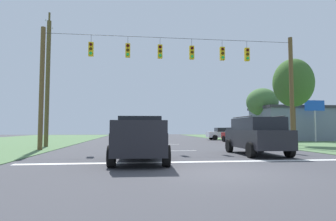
{
  "coord_description": "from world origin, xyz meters",
  "views": [
    {
      "loc": [
        -2.77,
        -8.84,
        1.41
      ],
      "look_at": [
        -0.34,
        10.87,
        2.7
      ],
      "focal_mm": 29.92,
      "sensor_mm": 36.0,
      "label": 1
    }
  ],
  "objects_px": {
    "distant_car_oncoming": "(224,134)",
    "distant_car_far_parked": "(238,135)",
    "pickup_truck": "(140,139)",
    "roadside_store": "(294,123)",
    "suv_black": "(256,135)",
    "distant_car_crossing_white": "(146,134)",
    "utility_pole_far_right": "(48,81)",
    "overhead_signal_span": "(174,81)",
    "tree_roadside_far_right": "(293,83)",
    "tree_roadside_right": "(262,102)"
  },
  "relations": [
    {
      "from": "utility_pole_far_right",
      "to": "suv_black",
      "type": "bearing_deg",
      "value": -30.99
    },
    {
      "from": "distant_car_crossing_white",
      "to": "distant_car_oncoming",
      "type": "height_order",
      "value": "same"
    },
    {
      "from": "utility_pole_far_right",
      "to": "tree_roadside_right",
      "type": "xyz_separation_m",
      "value": [
        21.97,
        9.39,
        -0.5
      ]
    },
    {
      "from": "suv_black",
      "to": "utility_pole_far_right",
      "type": "relative_size",
      "value": 0.46
    },
    {
      "from": "utility_pole_far_right",
      "to": "overhead_signal_span",
      "type": "bearing_deg",
      "value": -19.48
    },
    {
      "from": "pickup_truck",
      "to": "roadside_store",
      "type": "relative_size",
      "value": 0.6
    },
    {
      "from": "utility_pole_far_right",
      "to": "roadside_store",
      "type": "distance_m",
      "value": 27.56
    },
    {
      "from": "suv_black",
      "to": "roadside_store",
      "type": "distance_m",
      "value": 21.22
    },
    {
      "from": "distant_car_far_parked",
      "to": "tree_roadside_far_right",
      "type": "height_order",
      "value": "tree_roadside_far_right"
    },
    {
      "from": "distant_car_crossing_white",
      "to": "distant_car_oncoming",
      "type": "distance_m",
      "value": 9.84
    },
    {
      "from": "distant_car_oncoming",
      "to": "utility_pole_far_right",
      "type": "bearing_deg",
      "value": -147.08
    },
    {
      "from": "distant_car_oncoming",
      "to": "distant_car_far_parked",
      "type": "distance_m",
      "value": 6.42
    },
    {
      "from": "utility_pole_far_right",
      "to": "tree_roadside_far_right",
      "type": "xyz_separation_m",
      "value": [
        19.97,
        -0.54,
        0.18
      ]
    },
    {
      "from": "utility_pole_far_right",
      "to": "distant_car_far_parked",
      "type": "bearing_deg",
      "value": 16.84
    },
    {
      "from": "suv_black",
      "to": "distant_car_oncoming",
      "type": "distance_m",
      "value": 20.12
    },
    {
      "from": "distant_car_oncoming",
      "to": "roadside_store",
      "type": "xyz_separation_m",
      "value": [
        7.91,
        -2.5,
        1.24
      ]
    },
    {
      "from": "pickup_truck",
      "to": "roadside_store",
      "type": "xyz_separation_m",
      "value": [
        18.92,
        19.23,
        1.06
      ]
    },
    {
      "from": "distant_car_crossing_white",
      "to": "distant_car_far_parked",
      "type": "relative_size",
      "value": 0.98
    },
    {
      "from": "overhead_signal_span",
      "to": "distant_car_crossing_white",
      "type": "relative_size",
      "value": 4.06
    },
    {
      "from": "tree_roadside_right",
      "to": "utility_pole_far_right",
      "type": "bearing_deg",
      "value": -156.85
    },
    {
      "from": "suv_black",
      "to": "distant_car_oncoming",
      "type": "relative_size",
      "value": 1.12
    },
    {
      "from": "suv_black",
      "to": "utility_pole_far_right",
      "type": "height_order",
      "value": "utility_pole_far_right"
    },
    {
      "from": "distant_car_far_parked",
      "to": "utility_pole_far_right",
      "type": "distance_m",
      "value": 18.54
    },
    {
      "from": "pickup_truck",
      "to": "utility_pole_far_right",
      "type": "relative_size",
      "value": 0.52
    },
    {
      "from": "distant_car_oncoming",
      "to": "utility_pole_far_right",
      "type": "relative_size",
      "value": 0.41
    },
    {
      "from": "utility_pole_far_right",
      "to": "roadside_store",
      "type": "height_order",
      "value": "utility_pole_far_right"
    },
    {
      "from": "overhead_signal_span",
      "to": "distant_car_far_parked",
      "type": "distance_m",
      "value": 12.27
    },
    {
      "from": "utility_pole_far_right",
      "to": "roadside_store",
      "type": "relative_size",
      "value": 1.15
    },
    {
      "from": "pickup_truck",
      "to": "utility_pole_far_right",
      "type": "height_order",
      "value": "utility_pole_far_right"
    },
    {
      "from": "suv_black",
      "to": "tree_roadside_far_right",
      "type": "distance_m",
      "value": 10.85
    },
    {
      "from": "tree_roadside_right",
      "to": "distant_car_oncoming",
      "type": "bearing_deg",
      "value": 151.31
    },
    {
      "from": "distant_car_far_parked",
      "to": "distant_car_crossing_white",
      "type": "bearing_deg",
      "value": 148.2
    },
    {
      "from": "distant_car_oncoming",
      "to": "pickup_truck",
      "type": "bearing_deg",
      "value": -116.87
    },
    {
      "from": "distant_car_oncoming",
      "to": "roadside_store",
      "type": "relative_size",
      "value": 0.47
    },
    {
      "from": "utility_pole_far_right",
      "to": "roadside_store",
      "type": "xyz_separation_m",
      "value": [
        25.84,
        9.1,
        -3.04
      ]
    },
    {
      "from": "overhead_signal_span",
      "to": "distant_car_far_parked",
      "type": "height_order",
      "value": "overhead_signal_span"
    },
    {
      "from": "distant_car_oncoming",
      "to": "tree_roadside_right",
      "type": "height_order",
      "value": "tree_roadside_right"
    },
    {
      "from": "distant_car_oncoming",
      "to": "distant_car_far_parked",
      "type": "relative_size",
      "value": 0.97
    },
    {
      "from": "distant_car_crossing_white",
      "to": "distant_car_far_parked",
      "type": "xyz_separation_m",
      "value": [
        9.15,
        -5.67,
        0.0
      ]
    },
    {
      "from": "overhead_signal_span",
      "to": "roadside_store",
      "type": "xyz_separation_m",
      "value": [
        16.44,
        12.43,
        -2.72
      ]
    },
    {
      "from": "suv_black",
      "to": "overhead_signal_span",
      "type": "bearing_deg",
      "value": 129.71
    },
    {
      "from": "overhead_signal_span",
      "to": "tree_roadside_far_right",
      "type": "distance_m",
      "value": 10.94
    },
    {
      "from": "suv_black",
      "to": "distant_car_crossing_white",
      "type": "relative_size",
      "value": 1.1
    },
    {
      "from": "tree_roadside_right",
      "to": "tree_roadside_far_right",
      "type": "distance_m",
      "value": 10.16
    },
    {
      "from": "suv_black",
      "to": "utility_pole_far_right",
      "type": "xyz_separation_m",
      "value": [
        -13.24,
        7.95,
        4.01
      ]
    },
    {
      "from": "tree_roadside_right",
      "to": "distant_car_crossing_white",
      "type": "bearing_deg",
      "value": 173.82
    },
    {
      "from": "tree_roadside_right",
      "to": "tree_roadside_far_right",
      "type": "relative_size",
      "value": 0.86
    },
    {
      "from": "pickup_truck",
      "to": "tree_roadside_right",
      "type": "distance_m",
      "value": 24.92
    },
    {
      "from": "tree_roadside_far_right",
      "to": "roadside_store",
      "type": "bearing_deg",
      "value": 58.69
    },
    {
      "from": "tree_roadside_right",
      "to": "overhead_signal_span",
      "type": "bearing_deg",
      "value": -134.68
    }
  ]
}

